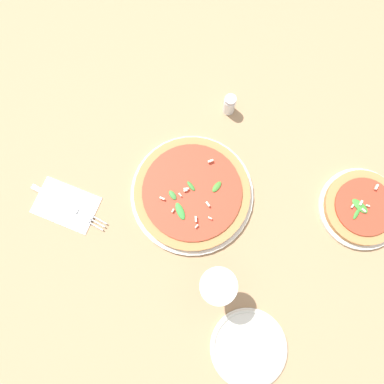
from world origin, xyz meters
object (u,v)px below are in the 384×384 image
Objects in this scene: fork at (68,206)px; shaker_pepper at (229,105)px; wine_glass at (217,286)px; side_plate_white at (249,348)px; pizza_arugula_main at (192,193)px; pizza_personal_side at (362,208)px.

fork is 0.50m from shaker_pepper.
side_plate_white is (0.15, -0.06, -0.11)m from wine_glass.
shaker_pepper is at bearing 122.86° from wine_glass.
shaker_pepper is at bearing 105.69° from pizza_arugula_main.
wine_glass is 2.44× the size of shaker_pepper.
wine_glass reaches higher than fork.
pizza_personal_side is 0.75m from fork.
pizza_arugula_main is 1.74× the size of side_plate_white.
side_plate_white reaches higher than fork.
shaker_pepper reaches higher than pizza_personal_side.
fork is (-0.23, -0.22, -0.01)m from pizza_arugula_main.
pizza_arugula_main reaches higher than side_plate_white.
shaker_pepper is at bearing 131.54° from side_plate_white.
wine_glass reaches higher than side_plate_white.
pizza_arugula_main is 1.49× the size of pizza_personal_side.
wine_glass is at bearing -38.15° from pizza_arugula_main.
pizza_arugula_main is at bearing -146.64° from pizza_personal_side.
pizza_arugula_main is 0.32m from fork.
pizza_arugula_main is 1.94× the size of wine_glass.
wine_glass is at bearing 1.21° from fork.
fork is 1.21× the size of side_plate_white.
pizza_personal_side is at bearing 28.51° from fork.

